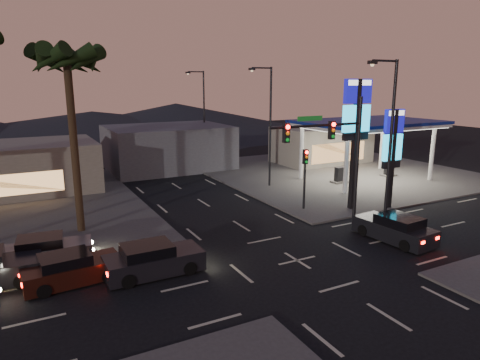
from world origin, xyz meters
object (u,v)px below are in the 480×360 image
traffic_signal_mast (335,147)px  gas_station (368,125)px  pylon_sign_short (393,144)px  car_lane_a_front (153,260)px  pylon_sign_tall (356,119)px  suv_station (395,229)px  car_lane_a_mid (71,269)px  car_lane_b_front (46,251)px

traffic_signal_mast → gas_station: bearing=39.3°
pylon_sign_short → car_lane_a_front: (-17.87, -2.63, -3.96)m
pylon_sign_tall → suv_station: bearing=-109.0°
car_lane_a_front → car_lane_a_mid: (-3.48, 0.82, -0.05)m
traffic_signal_mast → car_lane_a_mid: size_ratio=1.82×
gas_station → pylon_sign_tall: pylon_sign_tall is taller
pylon_sign_short → car_lane_a_front: pylon_sign_short is taller
traffic_signal_mast → car_lane_b_front: bearing=166.6°
gas_station → car_lane_b_front: gas_station is taller
gas_station → pylon_sign_tall: size_ratio=1.36×
car_lane_a_front → traffic_signal_mast: bearing=0.6°
traffic_signal_mast → car_lane_a_front: size_ratio=1.73×
car_lane_b_front → pylon_sign_short: bearing=-2.7°
pylon_sign_short → traffic_signal_mast: size_ratio=0.88×
car_lane_b_front → gas_station: bearing=13.4°
pylon_sign_tall → pylon_sign_short: pylon_sign_tall is taller
suv_station → car_lane_a_mid: bearing=170.0°
pylon_sign_tall → pylon_sign_short: (2.50, -1.00, -1.74)m
traffic_signal_mast → suv_station: (2.75, -2.27, -4.52)m
gas_station → traffic_signal_mast: 15.82m
car_lane_a_mid → suv_station: (16.86, -2.97, 0.05)m
car_lane_a_front → car_lane_a_mid: 3.57m
gas_station → suv_station: gas_station is taller
pylon_sign_short → traffic_signal_mast: traffic_signal_mast is taller
car_lane_b_front → car_lane_a_front: bearing=-40.5°
gas_station → car_lane_a_front: size_ratio=2.63×
car_lane_b_front → suv_station: (17.68, -5.83, 0.05)m
traffic_signal_mast → pylon_sign_short: bearing=19.1°
car_lane_b_front → pylon_sign_tall: bearing=-0.1°
car_lane_a_mid → pylon_sign_short: bearing=4.8°
car_lane_a_front → car_lane_b_front: car_lane_a_front is taller
suv_station → car_lane_b_front: bearing=161.8°
gas_station → traffic_signal_mast: traffic_signal_mast is taller
gas_station → traffic_signal_mast: size_ratio=1.53×
car_lane_a_front → car_lane_b_front: bearing=139.5°
gas_station → car_lane_a_front: 25.40m
traffic_signal_mast → car_lane_a_mid: bearing=177.1°
pylon_sign_short → pylon_sign_tall: bearing=158.2°
traffic_signal_mast → suv_station: 5.76m
gas_station → car_lane_b_front: (-27.17, -6.45, -4.43)m
gas_station → pylon_sign_short: 9.02m
pylon_sign_tall → car_lane_a_mid: bearing=-171.5°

